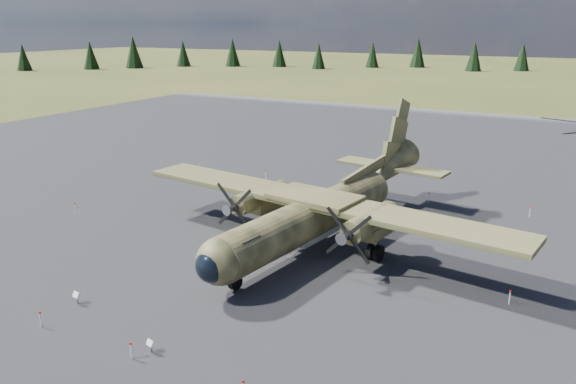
% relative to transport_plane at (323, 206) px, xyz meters
% --- Properties ---
extents(ground, '(500.00, 500.00, 0.00)m').
position_rel_transport_plane_xyz_m(ground, '(-3.75, -3.45, -2.69)').
color(ground, brown).
rests_on(ground, ground).
extents(apron, '(120.00, 120.00, 0.04)m').
position_rel_transport_plane_xyz_m(apron, '(-3.75, 6.55, -2.69)').
color(apron, '#525156').
rests_on(apron, ground).
extents(transport_plane, '(28.49, 25.70, 9.37)m').
position_rel_transport_plane_xyz_m(transport_plane, '(0.00, 0.00, 0.00)').
color(transport_plane, '#3A3C20').
rests_on(transport_plane, ground).
extents(info_placard_left, '(0.48, 0.26, 0.72)m').
position_rel_transport_plane_xyz_m(info_placard_left, '(-8.06, -14.39, -2.22)').
color(info_placard_left, gray).
rests_on(info_placard_left, ground).
extents(info_placard_right, '(0.44, 0.26, 0.65)m').
position_rel_transport_plane_xyz_m(info_placard_right, '(-1.34, -16.15, -2.26)').
color(info_placard_right, gray).
rests_on(info_placard_right, ground).
extents(barrier_fence, '(33.12, 29.62, 0.85)m').
position_rel_transport_plane_xyz_m(barrier_fence, '(-4.21, -3.53, -2.19)').
color(barrier_fence, white).
rests_on(barrier_fence, ground).
extents(treeline, '(339.94, 342.15, 10.87)m').
position_rel_transport_plane_xyz_m(treeline, '(2.66, -3.26, 1.98)').
color(treeline, black).
rests_on(treeline, ground).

